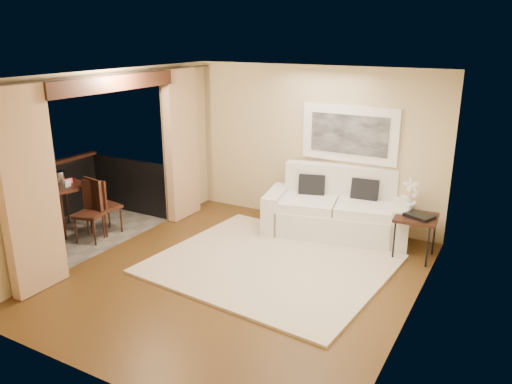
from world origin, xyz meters
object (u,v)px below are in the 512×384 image
Objects in this scene: orchid at (411,195)px; bistro_table at (63,190)px; side_table at (416,220)px; balcony_chair_near at (92,206)px; ice_bucket at (60,177)px; sofa at (337,211)px; balcony_chair_far at (99,202)px.

bistro_table is at bearing -159.48° from orchid.
orchid is (-0.14, 0.17, 0.31)m from side_table.
balcony_chair_near is at bearing 0.14° from bistro_table.
orchid is at bearing 20.52° from bistro_table.
ice_bucket reaches higher than side_table.
ice_bucket is (-4.14, -2.03, 0.52)m from sofa.
bistro_table is (-4.02, -2.10, 0.33)m from sofa.
balcony_chair_near reaches higher than side_table.
orchid is 0.61× the size of bistro_table.
bistro_table is 4.22× the size of ice_bucket.
sofa reaches higher than balcony_chair_near.
side_table is 5.64m from bistro_table.
sofa is at bearing 172.85° from orchid.
sofa is at bearing 27.58° from bistro_table.
sofa reaches higher than bistro_table.
balcony_chair_far is 0.16m from balcony_chair_near.
side_table is 0.77× the size of bistro_table.
balcony_chair_far is (-4.57, -1.79, -0.34)m from orchid.
balcony_chair_near is at bearing -159.23° from side_table.
side_table is at bearing -151.02° from balcony_chair_far.
balcony_chair_far is (-3.38, -1.93, 0.18)m from sofa.
orchid is 5.65m from ice_bucket.
orchid is 0.52× the size of balcony_chair_far.
orchid is 4.97m from balcony_chair_near.
ice_bucket reaches higher than bistro_table.
balcony_chair_near is (-3.36, -2.10, 0.16)m from sofa.
balcony_chair_far is at bearing 14.42° from bistro_table.
orchid is 2.57× the size of ice_bucket.
sofa reaches higher than balcony_chair_far.
orchid reaches higher than balcony_chair_near.
bistro_table is at bearing 165.58° from balcony_chair_near.
sofa is 2.90× the size of bistro_table.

